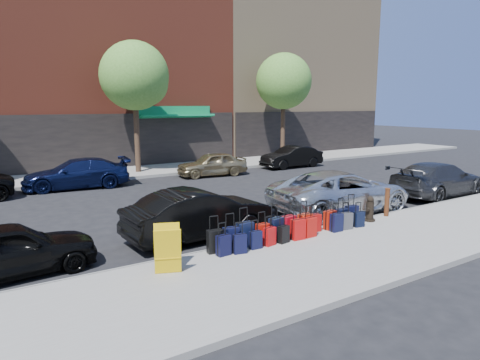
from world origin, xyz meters
TOP-DOWN VIEW (x-y plane):
  - ground at (0.00, 0.00)m, footprint 120.00×120.00m
  - sidewalk_near at (0.00, -6.50)m, footprint 60.00×4.00m
  - sidewalk_far at (0.00, 10.00)m, footprint 60.00×4.00m
  - curb_near at (0.00, -4.48)m, footprint 60.00×0.08m
  - curb_far at (0.00, 7.98)m, footprint 60.00×0.08m
  - building_center at (0.00, 17.99)m, footprint 17.00×12.85m
  - building_right at (16.00, 17.99)m, footprint 15.00×12.12m
  - tree_center at (0.64, 9.50)m, footprint 3.80×3.80m
  - tree_right at (11.14, 9.50)m, footprint 3.80×3.80m
  - suitcase_front_0 at (-2.51, -4.78)m, footprint 0.43×0.28m
  - suitcase_front_1 at (-2.04, -4.82)m, footprint 0.43×0.28m
  - suitcase_front_2 at (-1.57, -4.78)m, footprint 0.45×0.26m
  - suitcase_front_3 at (-0.99, -4.78)m, footprint 0.38×0.23m
  - suitcase_front_4 at (-0.53, -4.80)m, footprint 0.47×0.32m
  - suitcase_front_5 at (-0.04, -4.75)m, footprint 0.44×0.29m
  - suitcase_front_6 at (0.50, -4.85)m, footprint 0.43×0.25m
  - suitcase_front_7 at (0.97, -4.77)m, footprint 0.37×0.23m
  - suitcase_front_8 at (1.52, -4.84)m, footprint 0.41×0.26m
  - suitcase_front_9 at (2.04, -4.83)m, footprint 0.40×0.24m
  - suitcase_front_10 at (2.54, -4.78)m, footprint 0.43×0.28m
  - suitcase_back_0 at (-2.42, -5.07)m, footprint 0.37×0.23m
  - suitcase_back_1 at (-1.99, -5.16)m, footprint 0.38×0.26m
  - suitcase_back_2 at (-1.44, -5.09)m, footprint 0.33×0.20m
  - suitcase_back_3 at (-0.96, -5.07)m, footprint 0.37×0.26m
  - suitcase_back_4 at (-0.51, -5.11)m, footprint 0.36×0.25m
  - suitcase_back_5 at (0.03, -5.09)m, footprint 0.41×0.26m
  - suitcase_back_6 at (0.47, -5.08)m, footprint 0.40×0.24m
  - suitcase_back_8 at (1.52, -5.12)m, footprint 0.38×0.22m
  - suitcase_back_9 at (1.96, -5.12)m, footprint 0.38×0.27m
  - suitcase_back_10 at (2.48, -5.14)m, footprint 0.35×0.24m
  - fire_hydrant at (3.31, -4.86)m, footprint 0.43×0.37m
  - bollard at (4.31, -4.74)m, footprint 0.18×0.18m
  - display_rack at (-4.05, -5.31)m, footprint 0.80×0.84m
  - car_near_0 at (-7.08, -3.27)m, footprint 3.93×1.82m
  - car_near_1 at (-2.05, -3.07)m, footprint 4.60×1.84m
  - car_near_2 at (3.86, -3.01)m, footprint 5.71×2.94m
  - car_near_3 at (9.48, -3.31)m, footprint 5.15×2.21m
  - car_far_1 at (-3.39, 7.05)m, footprint 5.06×2.56m
  - car_far_2 at (3.78, 6.69)m, footprint 4.07×2.03m
  - car_far_3 at (9.62, 6.83)m, footprint 4.12×1.46m

SIDE VIEW (x-z plane):
  - ground at x=0.00m, z-range 0.00..0.00m
  - sidewalk_near at x=0.00m, z-range 0.00..0.15m
  - sidewalk_far at x=0.00m, z-range 0.00..0.15m
  - curb_near at x=0.00m, z-range 0.00..0.15m
  - curb_far at x=0.00m, z-range 0.00..0.15m
  - suitcase_back_2 at x=-1.44m, z-range 0.00..0.78m
  - suitcase_back_10 at x=2.48m, z-range 0.00..0.78m
  - suitcase_back_4 at x=-0.51m, z-range 0.00..0.79m
  - suitcase_back_3 at x=-0.96m, z-range 0.00..0.81m
  - suitcase_back_1 at x=-1.99m, z-range 0.00..0.82m
  - suitcase_back_9 at x=1.96m, z-range -0.01..0.83m
  - suitcase_back_0 at x=-2.42m, z-range -0.01..0.84m
  - suitcase_front_7 at x=0.97m, z-range -0.01..0.85m
  - suitcase_front_3 at x=-0.99m, z-range -0.01..0.86m
  - suitcase_back_8 at x=1.52m, z-range -0.02..0.87m
  - suitcase_back_6 at x=0.47m, z-range -0.02..0.90m
  - suitcase_front_9 at x=2.04m, z-range -0.02..0.90m
  - suitcase_front_8 at x=1.52m, z-range -0.02..0.91m
  - suitcase_back_5 at x=0.03m, z-range -0.03..0.92m
  - suitcase_front_10 at x=2.54m, z-range -0.03..0.94m
  - suitcase_front_0 at x=-2.51m, z-range -0.03..0.94m
  - suitcase_front_1 at x=-2.04m, z-range -0.03..0.95m
  - suitcase_front_5 at x=-0.04m, z-range -0.04..0.96m
  - suitcase_front_6 at x=0.50m, z-range -0.04..0.97m
  - suitcase_front_4 at x=-0.53m, z-range -0.04..0.99m
  - suitcase_front_2 at x=-1.57m, z-range -0.05..1.02m
  - fire_hydrant at x=3.31m, z-range 0.12..0.95m
  - car_near_0 at x=-7.08m, z-range 0.00..1.30m
  - bollard at x=4.31m, z-range 0.17..1.14m
  - car_far_2 at x=3.78m, z-range 0.00..1.33m
  - car_far_3 at x=9.62m, z-range 0.00..1.35m
  - display_rack at x=-4.05m, z-range 0.14..1.22m
  - car_far_1 at x=-3.39m, z-range 0.00..1.41m
  - car_near_3 at x=9.48m, z-range 0.00..1.48m
  - car_near_1 at x=-2.05m, z-range 0.00..1.49m
  - car_near_2 at x=3.86m, z-range 0.00..1.54m
  - tree_center at x=0.64m, z-range 1.78..9.05m
  - tree_right at x=11.14m, z-range 1.78..9.05m
  - building_right at x=16.00m, z-range -0.02..17.98m
  - building_center at x=0.00m, z-range -0.02..19.98m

